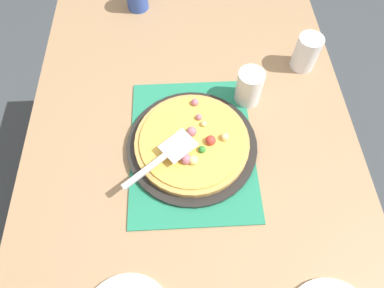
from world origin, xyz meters
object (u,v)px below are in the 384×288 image
(cup_near, at_px, (306,52))
(cup_far, at_px, (249,87))
(pizza_pan, at_px, (192,145))
(pizza_server, at_px, (165,156))
(pizza, at_px, (192,142))

(cup_near, xyz_separation_m, cup_far, (0.13, -0.21, 0.00))
(pizza_pan, relative_size, cup_near, 3.17)
(cup_far, bearing_deg, pizza_server, -48.59)
(pizza_server, bearing_deg, cup_far, 131.41)
(cup_near, relative_size, cup_far, 1.00)
(pizza, relative_size, cup_far, 2.75)
(cup_far, bearing_deg, pizza, -47.28)
(pizza_pan, xyz_separation_m, cup_far, (-0.17, 0.18, 0.05))
(pizza_pan, distance_m, pizza, 0.02)
(pizza, bearing_deg, pizza_server, -51.91)
(cup_near, distance_m, pizza_server, 0.59)
(pizza, relative_size, cup_near, 2.75)
(pizza_server, bearing_deg, pizza_pan, 128.65)
(cup_near, xyz_separation_m, pizza_server, (0.36, -0.47, 0.01))
(pizza_pan, bearing_deg, pizza_server, -51.35)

